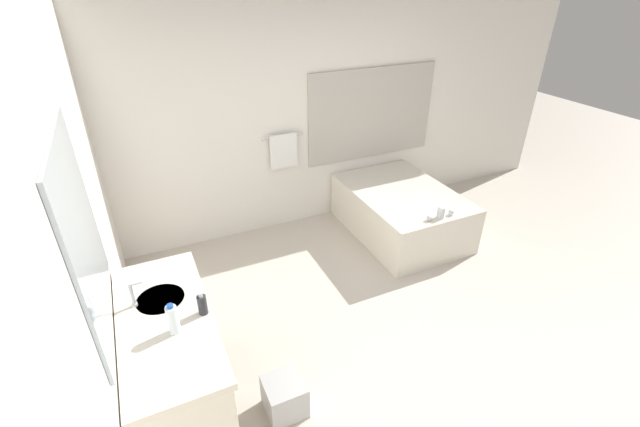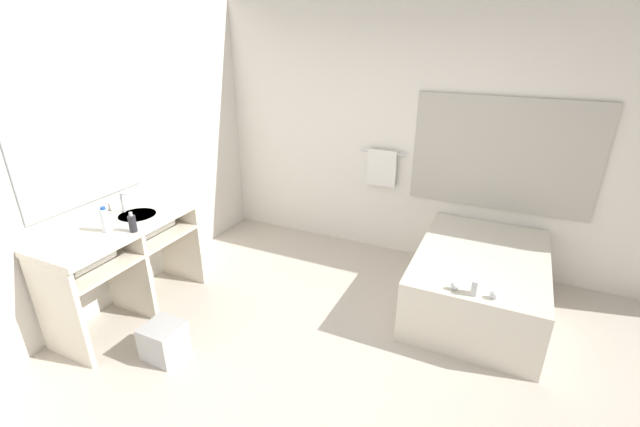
{
  "view_description": "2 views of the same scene",
  "coord_description": "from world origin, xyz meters",
  "px_view_note": "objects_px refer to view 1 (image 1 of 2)",
  "views": [
    {
      "loc": [
        -1.85,
        -2.19,
        2.81
      ],
      "look_at": [
        -0.47,
        0.79,
        0.9
      ],
      "focal_mm": 24.0,
      "sensor_mm": 36.0,
      "label": 1
    },
    {
      "loc": [
        0.98,
        -2.17,
        2.37
      ],
      "look_at": [
        -0.48,
        0.95,
        0.88
      ],
      "focal_mm": 24.0,
      "sensor_mm": 36.0,
      "label": 2
    }
  ],
  "objects_px": {
    "soap_dispenser": "(202,304)",
    "waste_bin": "(285,396)",
    "bathtub": "(401,210)",
    "water_bottle_1": "(173,319)"
  },
  "relations": [
    {
      "from": "soap_dispenser",
      "to": "waste_bin",
      "type": "height_order",
      "value": "soap_dispenser"
    },
    {
      "from": "soap_dispenser",
      "to": "waste_bin",
      "type": "bearing_deg",
      "value": -31.92
    },
    {
      "from": "bathtub",
      "to": "waste_bin",
      "type": "bearing_deg",
      "value": -141.41
    },
    {
      "from": "waste_bin",
      "to": "soap_dispenser",
      "type": "bearing_deg",
      "value": 148.08
    },
    {
      "from": "soap_dispenser",
      "to": "waste_bin",
      "type": "relative_size",
      "value": 0.58
    },
    {
      "from": "water_bottle_1",
      "to": "soap_dispenser",
      "type": "height_order",
      "value": "water_bottle_1"
    },
    {
      "from": "water_bottle_1",
      "to": "soap_dispenser",
      "type": "bearing_deg",
      "value": 25.35
    },
    {
      "from": "bathtub",
      "to": "soap_dispenser",
      "type": "bearing_deg",
      "value": -150.62
    },
    {
      "from": "waste_bin",
      "to": "water_bottle_1",
      "type": "bearing_deg",
      "value": 164.13
    },
    {
      "from": "waste_bin",
      "to": "bathtub",
      "type": "bearing_deg",
      "value": 38.59
    }
  ]
}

